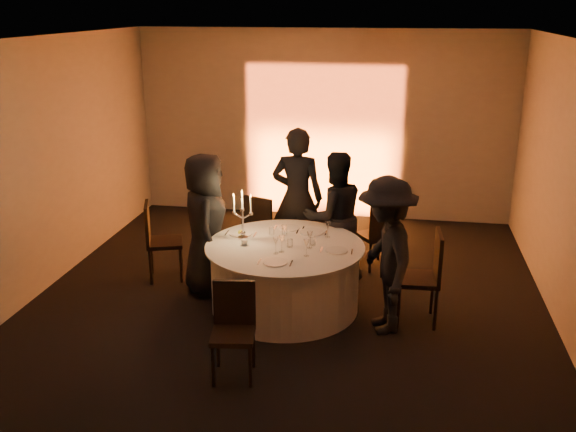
% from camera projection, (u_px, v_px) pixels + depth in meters
% --- Properties ---
extents(floor, '(7.00, 7.00, 0.00)m').
position_uv_depth(floor, '(285.00, 307.00, 7.45)').
color(floor, black).
rests_on(floor, ground).
extents(ceiling, '(7.00, 7.00, 0.00)m').
position_uv_depth(ceiling, '(285.00, 40.00, 6.50)').
color(ceiling, silver).
rests_on(ceiling, wall_back).
extents(wall_back, '(7.00, 0.00, 7.00)m').
position_uv_depth(wall_back, '(323.00, 125.00, 10.25)').
color(wall_back, '#A9A39D').
rests_on(wall_back, floor).
extents(wall_front, '(7.00, 0.00, 7.00)m').
position_uv_depth(wall_front, '(178.00, 341.00, 3.70)').
color(wall_front, '#A9A39D').
rests_on(wall_front, floor).
extents(wall_left, '(0.00, 7.00, 7.00)m').
position_uv_depth(wall_left, '(32.00, 171.00, 7.46)').
color(wall_left, '#A9A39D').
rests_on(wall_left, floor).
extents(wall_right, '(0.00, 7.00, 7.00)m').
position_uv_depth(wall_right, '(576.00, 196.00, 6.49)').
color(wall_right, '#A9A39D').
rests_on(wall_right, floor).
extents(uplighter_fixture, '(0.25, 0.12, 0.10)m').
position_uv_depth(uplighter_fixture, '(320.00, 217.00, 10.42)').
color(uplighter_fixture, black).
rests_on(uplighter_fixture, floor).
extents(banquet_table, '(1.80, 1.80, 0.77)m').
position_uv_depth(banquet_table, '(285.00, 277.00, 7.33)').
color(banquet_table, black).
rests_on(banquet_table, floor).
extents(chair_left, '(0.56, 0.56, 1.00)m').
position_uv_depth(chair_left, '(158.00, 236.00, 8.07)').
color(chair_left, black).
rests_on(chair_left, floor).
extents(chair_back_left, '(0.54, 0.54, 0.96)m').
position_uv_depth(chair_back_left, '(263.00, 226.00, 8.53)').
color(chair_back_left, black).
rests_on(chair_back_left, floor).
extents(chair_back_right, '(0.55, 0.55, 0.91)m').
position_uv_depth(chair_back_right, '(379.00, 232.00, 8.38)').
color(chair_back_right, black).
rests_on(chair_back_right, floor).
extents(chair_right, '(0.48, 0.48, 1.05)m').
position_uv_depth(chair_right, '(426.00, 272.00, 6.94)').
color(chair_right, black).
rests_on(chair_right, floor).
extents(chair_front, '(0.45, 0.45, 0.91)m').
position_uv_depth(chair_front, '(234.00, 324.00, 5.98)').
color(chair_front, black).
rests_on(chair_front, floor).
extents(guest_left, '(0.76, 0.96, 1.72)m').
position_uv_depth(guest_left, '(206.00, 224.00, 7.63)').
color(guest_left, black).
rests_on(guest_left, floor).
extents(guest_back_left, '(0.70, 0.48, 1.86)m').
position_uv_depth(guest_back_left, '(297.00, 198.00, 8.40)').
color(guest_back_left, black).
rests_on(guest_back_left, floor).
extents(guest_back_right, '(1.00, 0.91, 1.65)m').
position_uv_depth(guest_back_right, '(334.00, 217.00, 7.99)').
color(guest_back_right, black).
rests_on(guest_back_right, floor).
extents(guest_right, '(0.90, 1.23, 1.70)m').
position_uv_depth(guest_right, '(386.00, 256.00, 6.70)').
color(guest_right, black).
rests_on(guest_right, floor).
extents(plate_left, '(0.36, 0.27, 0.08)m').
position_uv_depth(plate_left, '(241.00, 233.00, 7.54)').
color(plate_left, white).
rests_on(plate_left, banquet_table).
extents(plate_back_left, '(0.36, 0.26, 0.01)m').
position_uv_depth(plate_back_left, '(289.00, 228.00, 7.74)').
color(plate_back_left, white).
rests_on(plate_back_left, banquet_table).
extents(plate_back_right, '(0.36, 0.29, 0.01)m').
position_uv_depth(plate_back_right, '(312.00, 232.00, 7.60)').
color(plate_back_right, white).
rests_on(plate_back_right, banquet_table).
extents(plate_right, '(0.36, 0.25, 0.01)m').
position_uv_depth(plate_right, '(337.00, 250.00, 7.03)').
color(plate_right, white).
rests_on(plate_right, banquet_table).
extents(plate_front, '(0.36, 0.26, 0.01)m').
position_uv_depth(plate_front, '(275.00, 262.00, 6.71)').
color(plate_front, white).
rests_on(plate_front, banquet_table).
extents(coffee_cup, '(0.11, 0.11, 0.07)m').
position_uv_depth(coffee_cup, '(244.00, 242.00, 7.21)').
color(coffee_cup, white).
rests_on(coffee_cup, banquet_table).
extents(candelabra, '(0.25, 0.12, 0.59)m').
position_uv_depth(candelabra, '(243.00, 222.00, 7.35)').
color(candelabra, silver).
rests_on(candelabra, banquet_table).
extents(wine_glass_a, '(0.07, 0.07, 0.19)m').
position_uv_depth(wine_glass_a, '(282.00, 240.00, 6.96)').
color(wine_glass_a, white).
rests_on(wine_glass_a, banquet_table).
extents(wine_glass_b, '(0.07, 0.07, 0.19)m').
position_uv_depth(wine_glass_b, '(306.00, 244.00, 6.85)').
color(wine_glass_b, white).
rests_on(wine_glass_b, banquet_table).
extents(wine_glass_c, '(0.07, 0.07, 0.19)m').
position_uv_depth(wine_glass_c, '(310.00, 236.00, 7.08)').
color(wine_glass_c, white).
rests_on(wine_glass_c, banquet_table).
extents(wine_glass_d, '(0.07, 0.07, 0.19)m').
position_uv_depth(wine_glass_d, '(276.00, 242.00, 6.92)').
color(wine_glass_d, white).
rests_on(wine_glass_d, banquet_table).
extents(wine_glass_e, '(0.07, 0.07, 0.19)m').
position_uv_depth(wine_glass_e, '(328.00, 226.00, 7.40)').
color(wine_glass_e, white).
rests_on(wine_glass_e, banquet_table).
extents(wine_glass_f, '(0.07, 0.07, 0.19)m').
position_uv_depth(wine_glass_f, '(284.00, 230.00, 7.29)').
color(wine_glass_f, white).
rests_on(wine_glass_f, banquet_table).
extents(tumbler_a, '(0.07, 0.07, 0.09)m').
position_uv_depth(tumbler_a, '(272.00, 231.00, 7.51)').
color(tumbler_a, white).
rests_on(tumbler_a, banquet_table).
extents(tumbler_b, '(0.07, 0.07, 0.09)m').
position_uv_depth(tumbler_b, '(290.00, 243.00, 7.14)').
color(tumbler_b, white).
rests_on(tumbler_b, banquet_table).
extents(tumbler_c, '(0.07, 0.07, 0.09)m').
position_uv_depth(tumbler_c, '(313.00, 241.00, 7.19)').
color(tumbler_c, white).
rests_on(tumbler_c, banquet_table).
extents(tumbler_d, '(0.07, 0.07, 0.09)m').
position_uv_depth(tumbler_d, '(285.00, 232.00, 7.49)').
color(tumbler_d, white).
rests_on(tumbler_d, banquet_table).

